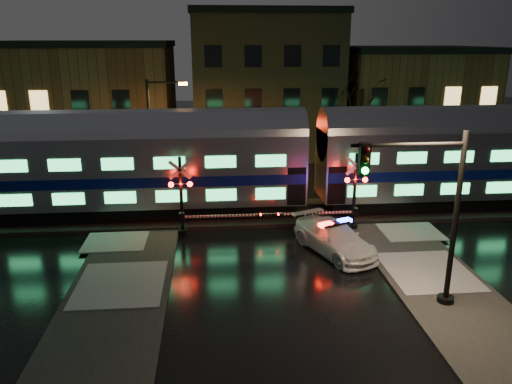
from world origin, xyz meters
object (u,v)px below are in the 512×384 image
Objects in this scene: crossing_signal_left at (189,204)px; traffic_light at (428,218)px; police_car at (335,238)px; streetlight at (154,131)px; crossing_signal_right at (348,200)px.

traffic_light reaches higher than crossing_signal_left.
police_car is 0.91× the size of crossing_signal_left.
streetlight reaches higher than traffic_light.
streetlight is at bearing 108.65° from crossing_signal_left.
police_car is at bearing 122.04° from traffic_light.
crossing_signal_right is 0.87× the size of traffic_light.
crossing_signal_left is 0.87× the size of traffic_light.
traffic_light is 0.91× the size of streetlight.
crossing_signal_right is 12.68m from streetlight.
crossing_signal_right is 8.21m from crossing_signal_left.
traffic_light is at bearing -84.74° from crossing_signal_right.
crossing_signal_right is 1.00× the size of crossing_signal_left.
crossing_signal_right is (1.31, 2.71, 0.99)m from police_car.
police_car is 0.91× the size of crossing_signal_right.
traffic_light is 18.37m from streetlight.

